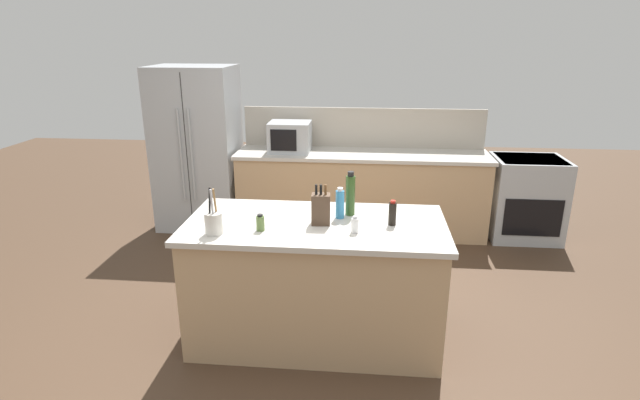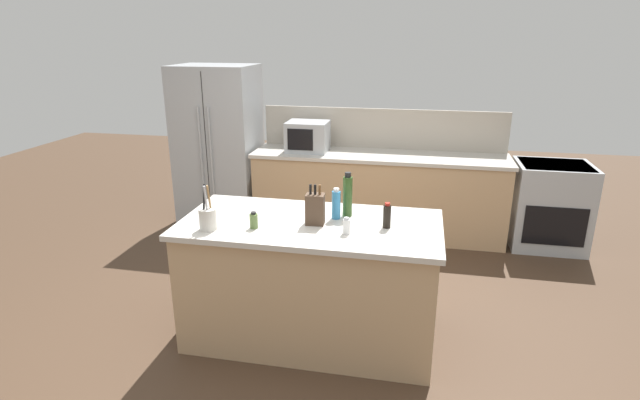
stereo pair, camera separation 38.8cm
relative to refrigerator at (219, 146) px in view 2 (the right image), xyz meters
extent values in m
plane|color=#473323|center=(1.62, -2.25, -0.94)|extent=(14.00, 14.00, 0.00)
cube|color=tan|center=(1.92, -0.05, -0.49)|extent=(2.81, 0.62, 0.90)
cube|color=beige|center=(1.92, -0.05, -0.02)|extent=(2.85, 0.66, 0.04)
cube|color=#B2A899|center=(1.92, 0.27, 0.23)|extent=(2.81, 0.03, 0.46)
cube|color=tan|center=(1.62, -2.25, -0.49)|extent=(1.81, 0.86, 0.90)
cube|color=beige|center=(1.62, -2.25, -0.02)|extent=(1.87, 0.92, 0.04)
cube|color=#ADB2B7|center=(0.00, 0.00, 0.00)|extent=(0.92, 0.72, 1.88)
cube|color=#2D2D2D|center=(0.00, -0.36, 0.00)|extent=(0.01, 0.00, 1.79)
cylinder|color=#ADB2B7|center=(-0.06, -0.38, 0.00)|extent=(0.02, 0.02, 1.03)
cylinder|color=#ADB2B7|center=(0.06, -0.38, 0.00)|extent=(0.02, 0.02, 1.03)
cube|color=#ADB2B7|center=(3.77, -0.05, -0.48)|extent=(0.76, 0.64, 0.92)
cube|color=black|center=(3.77, -0.37, -0.59)|extent=(0.61, 0.01, 0.41)
cube|color=black|center=(3.77, -0.05, -0.03)|extent=(0.68, 0.58, 0.02)
cube|color=#ADB2B7|center=(1.10, -0.05, 0.17)|extent=(0.46, 0.38, 0.34)
cube|color=black|center=(1.06, -0.24, 0.17)|extent=(0.29, 0.01, 0.24)
cube|color=#4C3828|center=(1.67, -2.28, 0.11)|extent=(0.14, 0.11, 0.22)
cylinder|color=black|center=(1.63, -2.28, 0.26)|extent=(0.02, 0.02, 0.07)
cylinder|color=black|center=(1.67, -2.28, 0.26)|extent=(0.02, 0.02, 0.07)
cylinder|color=brown|center=(1.70, -2.28, 0.26)|extent=(0.02, 0.02, 0.07)
cylinder|color=beige|center=(0.97, -2.53, 0.08)|extent=(0.12, 0.12, 0.15)
cylinder|color=olive|center=(0.98, -2.52, 0.23)|extent=(0.01, 0.05, 0.18)
cylinder|color=black|center=(0.95, -2.53, 0.23)|extent=(0.01, 0.05, 0.18)
cylinder|color=#B2B2B7|center=(0.97, -2.55, 0.23)|extent=(0.01, 0.03, 0.18)
cylinder|color=black|center=(2.17, -2.25, 0.08)|extent=(0.05, 0.05, 0.16)
cylinder|color=#B22319|center=(2.17, -2.25, 0.17)|extent=(0.04, 0.04, 0.02)
cylinder|color=#3384BC|center=(1.79, -2.14, 0.10)|extent=(0.06, 0.06, 0.21)
cylinder|color=white|center=(1.79, -2.14, 0.22)|extent=(0.04, 0.04, 0.02)
cylinder|color=#2D4C1E|center=(1.86, -2.07, 0.15)|extent=(0.07, 0.07, 0.30)
cylinder|color=black|center=(1.86, -2.07, 0.31)|extent=(0.05, 0.05, 0.04)
cylinder|color=#567038|center=(1.27, -2.44, 0.05)|extent=(0.06, 0.06, 0.10)
cylinder|color=black|center=(1.27, -2.44, 0.11)|extent=(0.04, 0.04, 0.02)
cylinder|color=silver|center=(1.91, -2.42, 0.05)|extent=(0.05, 0.05, 0.10)
cylinder|color=#B2B2B7|center=(1.91, -2.42, 0.11)|extent=(0.03, 0.03, 0.02)
camera|label=1|loc=(1.97, -5.56, 1.29)|focal=28.00mm
camera|label=2|loc=(2.36, -5.51, 1.29)|focal=28.00mm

